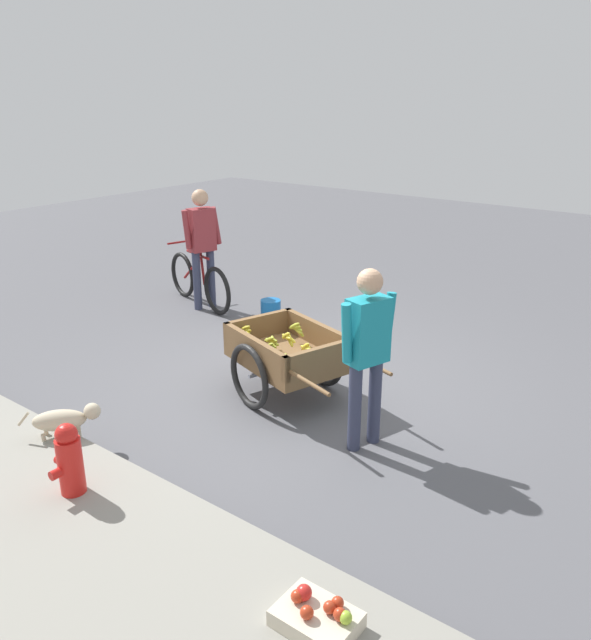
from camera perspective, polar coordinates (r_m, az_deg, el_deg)
ground_plane at (r=6.54m, az=0.47°, el=-5.93°), size 24.00×24.00×0.00m
fruit_cart at (r=6.15m, az=-0.77°, el=-3.18°), size 1.80×1.22×0.72m
vendor_person at (r=5.13m, az=6.50°, el=-2.19°), size 0.29×0.56×1.56m
bicycle at (r=8.97m, az=-8.71°, el=3.51°), size 1.61×0.61×0.85m
cyclist_person at (r=8.68m, az=-8.44°, el=7.32°), size 0.29×0.57×1.64m
dog at (r=5.67m, az=-20.15°, el=-8.47°), size 0.49×0.52×0.40m
fire_hydrant at (r=4.90m, az=-19.68°, el=-12.30°), size 0.25×0.25×0.67m
plastic_bucket at (r=8.31m, az=-2.25°, el=0.89°), size 0.27×0.27×0.28m
apple_crate at (r=3.81m, az=1.93°, el=-25.87°), size 0.44×0.32×0.31m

